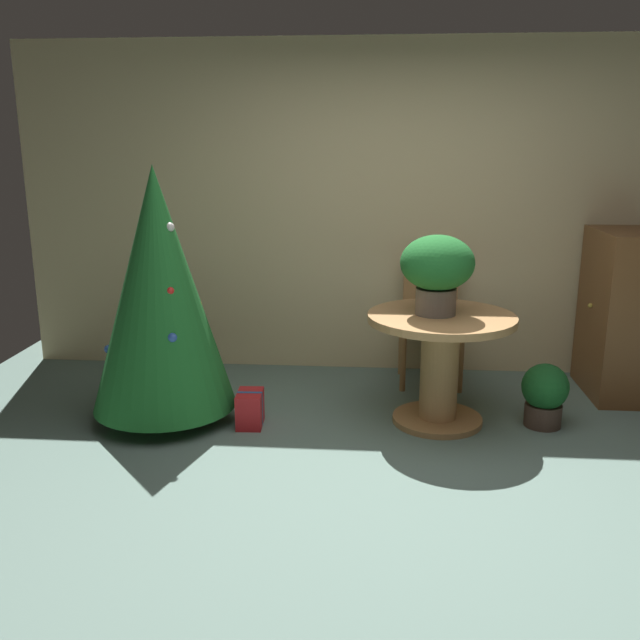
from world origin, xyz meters
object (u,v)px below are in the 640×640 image
Objects in this scene: holiday_tree at (159,290)px; gift_box_red at (250,409)px; flower_vase at (437,268)px; potted_plant at (545,393)px; wooden_cabinet at (624,314)px; wooden_chair_far at (431,312)px; round_dining_table at (440,354)px.

gift_box_red is (0.59, -0.06, -0.78)m from holiday_tree.
gift_box_red is (-1.20, -0.16, -0.94)m from flower_vase.
gift_box_red is 1.94m from potted_plant.
holiday_tree reaches higher than wooden_cabinet.
wooden_chair_far is at bearing 128.28° from potted_plant.
round_dining_table reaches higher than gift_box_red.
round_dining_table is at bearing -11.17° from flower_vase.
flower_vase is 0.52× the size of wooden_chair_far.
potted_plant is at bearing -0.95° from flower_vase.
wooden_cabinet is at bearing 44.32° from potted_plant.
potted_plant is (0.69, -0.88, -0.32)m from wooden_chair_far.
wooden_chair_far is at bearing 27.87° from holiday_tree.
round_dining_table reaches higher than potted_plant.
wooden_chair_far is (0.04, 0.86, -0.50)m from flower_vase.
potted_plant is (-0.69, -0.68, -0.38)m from wooden_cabinet.
holiday_tree is 3.32m from wooden_cabinet.
wooden_cabinet reaches higher than round_dining_table.
wooden_chair_far is 2.34× the size of potted_plant.
round_dining_table is 1.30m from gift_box_red.
flower_vase is 0.30× the size of holiday_tree.
holiday_tree is 1.39× the size of wooden_cabinet.
wooden_cabinet is (1.43, 0.66, -0.44)m from flower_vase.
round_dining_table is 1.88m from holiday_tree.
wooden_cabinet is at bearing -8.17° from wooden_chair_far.
holiday_tree is (-1.83, -0.97, 0.35)m from wooden_chair_far.
wooden_cabinet is (1.38, 0.67, 0.13)m from round_dining_table.
wooden_chair_far reaches higher than gift_box_red.
holiday_tree is (-1.79, -0.10, -0.15)m from flower_vase.
wooden_chair_far is at bearing 87.25° from flower_vase.
holiday_tree is at bearing -177.93° from potted_plant.
wooden_cabinet is (1.38, -0.20, 0.06)m from wooden_chair_far.
holiday_tree is at bearing -176.69° from flower_vase.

